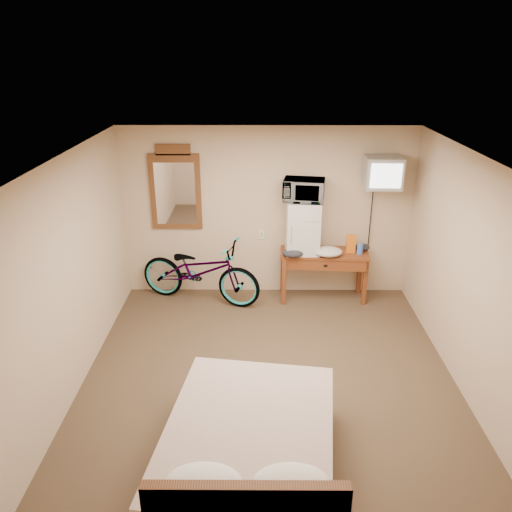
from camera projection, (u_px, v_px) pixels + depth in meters
name	position (u px, v px, depth m)	size (l,w,h in m)	color
room	(270.00, 282.00, 5.14)	(4.60, 4.64, 2.50)	#4D3B26
desk	(324.00, 261.00, 7.23)	(1.30, 0.57, 0.75)	brown
mini_fridge	(302.00, 227.00, 7.07)	(0.47, 0.47, 0.76)	silver
microwave	(304.00, 190.00, 6.86)	(0.56, 0.38, 0.31)	silver
snack_bag	(351.00, 244.00, 7.14)	(0.13, 0.08, 0.26)	orange
blue_cup	(360.00, 249.00, 7.11)	(0.08, 0.08, 0.15)	#3F6CD8
cloth_cream	(328.00, 252.00, 7.04)	(0.41, 0.31, 0.13)	beige
cloth_dark_a	(293.00, 253.00, 7.01)	(0.30, 0.23, 0.11)	black
cloth_dark_b	(362.00, 247.00, 7.24)	(0.22, 0.18, 0.10)	black
crt_television	(383.00, 172.00, 6.73)	(0.50, 0.59, 0.43)	black
wall_mirror	(175.00, 189.00, 7.10)	(0.73, 0.04, 1.23)	brown
bicycle	(200.00, 271.00, 7.24)	(0.64, 1.83, 0.96)	black
bed	(249.00, 454.00, 4.24)	(1.64, 2.04, 0.90)	brown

